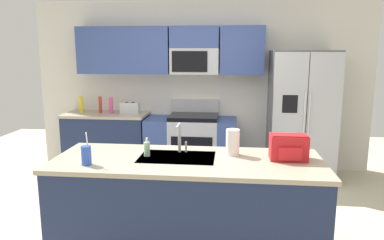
% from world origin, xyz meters
% --- Properties ---
extents(ground_plane, '(9.00, 9.00, 0.00)m').
position_xyz_m(ground_plane, '(0.00, 0.00, 0.00)').
color(ground_plane, beige).
rests_on(ground_plane, ground).
extents(kitchen_wall_unit, '(5.20, 0.43, 2.60)m').
position_xyz_m(kitchen_wall_unit, '(-0.14, 2.08, 1.47)').
color(kitchen_wall_unit, silver).
rests_on(kitchen_wall_unit, ground).
extents(back_counter, '(1.27, 0.63, 0.90)m').
position_xyz_m(back_counter, '(-1.43, 1.80, 0.45)').
color(back_counter, '#1E2A4D').
rests_on(back_counter, ground).
extents(range_oven, '(1.36, 0.61, 1.10)m').
position_xyz_m(range_oven, '(-0.11, 1.80, 0.44)').
color(range_oven, '#B7BABF').
rests_on(range_oven, ground).
extents(refrigerator, '(0.90, 0.76, 1.85)m').
position_xyz_m(refrigerator, '(1.49, 1.73, 0.93)').
color(refrigerator, '#4C4F54').
rests_on(refrigerator, ground).
extents(island_counter, '(2.39, 0.90, 0.90)m').
position_xyz_m(island_counter, '(0.10, -0.45, 0.45)').
color(island_counter, '#1E2A4D').
rests_on(island_counter, ground).
extents(toaster, '(0.28, 0.16, 0.18)m').
position_xyz_m(toaster, '(-1.03, 1.75, 0.99)').
color(toaster, '#B7BABF').
rests_on(toaster, back_counter).
extents(pepper_mill, '(0.05, 0.05, 0.26)m').
position_xyz_m(pepper_mill, '(-1.51, 1.80, 1.03)').
color(pepper_mill, '#B2332D').
rests_on(pepper_mill, back_counter).
extents(bottle_pink, '(0.06, 0.06, 0.25)m').
position_xyz_m(bottle_pink, '(-1.34, 1.80, 1.02)').
color(bottle_pink, '#EA4C93').
rests_on(bottle_pink, back_counter).
extents(bottle_yellow, '(0.07, 0.07, 0.24)m').
position_xyz_m(bottle_yellow, '(-1.83, 1.82, 1.02)').
color(bottle_yellow, yellow).
rests_on(bottle_yellow, back_counter).
extents(sink_faucet, '(0.08, 0.22, 0.28)m').
position_xyz_m(sink_faucet, '(0.01, -0.26, 1.07)').
color(sink_faucet, '#B7BABF').
rests_on(sink_faucet, island_counter).
extents(drink_cup_blue, '(0.08, 0.08, 0.28)m').
position_xyz_m(drink_cup_blue, '(-0.72, -0.71, 0.98)').
color(drink_cup_blue, blue).
rests_on(drink_cup_blue, island_counter).
extents(soap_dispenser, '(0.06, 0.06, 0.17)m').
position_xyz_m(soap_dispenser, '(-0.28, -0.40, 0.97)').
color(soap_dispenser, '#A5D8B2').
rests_on(soap_dispenser, island_counter).
extents(paper_towel_roll, '(0.12, 0.12, 0.24)m').
position_xyz_m(paper_towel_roll, '(0.50, -0.28, 1.02)').
color(paper_towel_roll, white).
rests_on(paper_towel_roll, island_counter).
extents(backpack, '(0.32, 0.22, 0.23)m').
position_xyz_m(backpack, '(0.99, -0.38, 1.02)').
color(backpack, red).
rests_on(backpack, island_counter).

